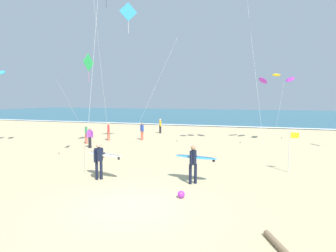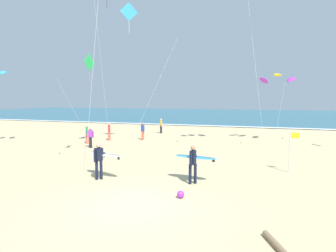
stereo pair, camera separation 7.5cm
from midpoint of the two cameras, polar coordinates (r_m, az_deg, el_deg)
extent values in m
plane|color=tan|center=(9.89, -7.69, -16.36)|extent=(160.00, 160.00, 0.00)
cube|color=#2D6075|center=(66.51, 14.60, 2.38)|extent=(160.00, 60.00, 0.08)
cube|color=white|center=(36.98, 11.75, -0.02)|extent=(160.00, 1.10, 0.01)
cylinder|color=black|center=(11.97, 4.90, -10.14)|extent=(0.13, 0.13, 0.88)
cylinder|color=black|center=(12.06, 5.98, -10.03)|extent=(0.13, 0.13, 0.88)
cube|color=black|center=(11.84, 5.48, -6.64)|extent=(0.24, 0.36, 0.60)
cube|color=yellow|center=(11.86, 5.00, -6.41)|extent=(0.03, 0.20, 0.32)
sphere|color=#A87A59|center=(11.76, 5.50, -4.64)|extent=(0.21, 0.21, 0.21)
cylinder|color=black|center=(11.63, 5.10, -7.05)|extent=(0.09, 0.09, 0.56)
cylinder|color=black|center=(12.03, 5.84, -5.91)|extent=(0.09, 0.09, 0.26)
cylinder|color=black|center=(12.16, 5.70, -6.41)|extent=(0.26, 0.11, 0.14)
ellipsoid|color=#3399D8|center=(12.18, 6.03, -6.58)|extent=(2.01, 0.77, 0.08)
cube|color=#333333|center=(12.18, 6.03, -6.41)|extent=(1.72, 0.22, 0.02)
cube|color=#262628|center=(11.97, 9.80, -7.19)|extent=(0.12, 0.03, 0.14)
cylinder|color=black|center=(12.97, -14.73, -9.06)|extent=(0.13, 0.13, 0.88)
cylinder|color=black|center=(12.98, -13.83, -9.03)|extent=(0.13, 0.13, 0.88)
cube|color=black|center=(12.81, -14.36, -5.84)|extent=(0.29, 0.38, 0.60)
cube|color=blue|center=(12.88, -14.67, -5.60)|extent=(0.07, 0.20, 0.32)
sphere|color=tan|center=(12.74, -14.41, -3.99)|extent=(0.21, 0.21, 0.21)
cylinder|color=black|center=(12.67, -15.14, -6.17)|extent=(0.09, 0.09, 0.56)
cylinder|color=black|center=(12.94, -13.60, -5.21)|extent=(0.09, 0.09, 0.26)
cylinder|color=black|center=(13.07, -13.47, -5.68)|extent=(0.26, 0.15, 0.14)
ellipsoid|color=white|center=(13.06, -13.16, -5.86)|extent=(2.23, 1.08, 0.11)
cube|color=#333333|center=(13.05, -13.16, -5.70)|extent=(1.85, 0.56, 0.04)
cube|color=#262628|center=(12.42, -10.28, -6.73)|extent=(0.12, 0.05, 0.14)
cube|color=green|center=(22.44, -16.27, 12.80)|extent=(0.04, 1.40, 1.40)
cylinder|color=pink|center=(22.33, -16.18, 9.98)|extent=(0.02, 0.02, 0.82)
cylinder|color=silver|center=(20.80, -18.86, 2.28)|extent=(0.05, 3.69, 4.95)
cylinder|color=brown|center=(19.68, -21.89, -5.40)|extent=(0.06, 0.06, 0.10)
ellipsoid|color=#2D99DB|center=(25.62, -31.53, 9.64)|extent=(1.03, 1.14, 0.52)
cube|color=#2D99DB|center=(23.05, -8.20, 22.85)|extent=(1.13, 0.92, 1.43)
cylinder|color=white|center=(22.73, -8.16, 20.02)|extent=(0.02, 0.02, 0.92)
cylinder|color=silver|center=(22.58, -2.75, 7.70)|extent=(3.28, 2.62, 8.78)
cylinder|color=brown|center=(23.58, 2.15, -3.20)|extent=(0.06, 0.06, 0.10)
cylinder|color=black|center=(22.13, -12.76, 24.28)|extent=(0.02, 0.02, 0.80)
cylinder|color=silver|center=(20.30, -13.59, 9.92)|extent=(0.03, 1.67, 10.30)
cylinder|color=brown|center=(19.87, -14.47, -5.07)|extent=(0.06, 0.06, 0.10)
cylinder|color=silver|center=(21.64, 17.97, 13.43)|extent=(1.81, 3.66, 13.23)
cylinder|color=brown|center=(23.56, 15.30, -3.41)|extent=(0.06, 0.06, 0.10)
ellipsoid|color=purple|center=(25.57, 19.76, 9.06)|extent=(1.06, 1.53, 0.63)
ellipsoid|color=yellow|center=(25.23, 22.27, 9.99)|extent=(1.06, 1.54, 0.20)
ellipsoid|color=purple|center=(24.88, 24.76, 8.97)|extent=(1.06, 1.53, 0.63)
cylinder|color=silver|center=(26.26, 22.75, 3.02)|extent=(0.85, 2.14, 5.15)
cylinder|color=brown|center=(27.58, 23.23, -2.36)|extent=(0.06, 0.06, 0.10)
cylinder|color=silver|center=(15.48, -15.50, 11.74)|extent=(1.08, 3.54, 10.58)
cylinder|color=brown|center=(17.56, -13.29, -6.46)|extent=(0.06, 0.06, 0.10)
cylinder|color=black|center=(29.25, -1.40, -0.73)|extent=(0.22, 0.22, 0.84)
cube|color=gold|center=(29.18, -1.41, 0.62)|extent=(0.31, 0.37, 0.54)
sphere|color=beige|center=(29.15, -1.41, 1.36)|extent=(0.20, 0.20, 0.20)
cylinder|color=gold|center=(28.98, -1.35, 0.38)|extent=(0.08, 0.08, 0.50)
cylinder|color=gold|center=(29.40, -1.46, 0.46)|extent=(0.08, 0.08, 0.50)
cylinder|color=black|center=(21.37, -16.01, -3.35)|extent=(0.22, 0.22, 0.84)
cube|color=purple|center=(21.28, -16.06, -1.51)|extent=(0.37, 0.30, 0.54)
sphere|color=tan|center=(21.23, -16.09, -0.50)|extent=(0.20, 0.20, 0.20)
cylinder|color=purple|center=(21.26, -15.49, -1.78)|extent=(0.08, 0.08, 0.50)
cylinder|color=purple|center=(21.32, -16.61, -1.78)|extent=(0.08, 0.08, 0.50)
cylinder|color=#D8593F|center=(24.71, -12.27, -2.05)|extent=(0.22, 0.22, 0.84)
cube|color=red|center=(24.63, -12.30, -0.46)|extent=(0.30, 0.37, 0.54)
sphere|color=tan|center=(24.60, -12.32, 0.42)|extent=(0.20, 0.20, 0.20)
cylinder|color=red|center=(24.43, -12.33, -0.75)|extent=(0.08, 0.08, 0.50)
cylinder|color=red|center=(24.85, -12.26, -0.64)|extent=(0.08, 0.08, 0.50)
cylinder|color=#D8593F|center=(24.54, -5.28, -2.00)|extent=(0.22, 0.22, 0.84)
cube|color=#3351B7|center=(24.46, -5.30, -0.40)|extent=(0.37, 0.33, 0.54)
sphere|color=#A87A59|center=(24.42, -5.31, 0.49)|extent=(0.20, 0.20, 0.20)
cylinder|color=#3351B7|center=(24.65, -5.56, -0.59)|extent=(0.08, 0.08, 0.50)
cylinder|color=#3351B7|center=(24.30, -5.03, -0.67)|extent=(0.08, 0.08, 0.50)
cylinder|color=#D8593F|center=(23.43, -16.68, -2.59)|extent=(0.22, 0.22, 0.84)
cube|color=#339351|center=(23.34, -16.73, -0.91)|extent=(0.34, 0.36, 0.54)
sphere|color=beige|center=(23.30, -16.76, 0.02)|extent=(0.20, 0.20, 0.20)
cylinder|color=#339351|center=(23.14, -16.68, -1.21)|extent=(0.08, 0.08, 0.50)
cylinder|color=#339351|center=(23.56, -16.76, -1.09)|extent=(0.08, 0.08, 0.50)
cylinder|color=silver|center=(14.97, 24.51, -5.03)|extent=(0.05, 0.05, 2.10)
cube|color=yellow|center=(14.87, 25.49, -1.82)|extent=(0.40, 0.02, 0.28)
sphere|color=purple|center=(10.43, 2.91, -14.29)|extent=(0.28, 0.28, 0.28)
cylinder|color=#846B4C|center=(7.82, 22.32, -22.35)|extent=(0.65, 1.21, 0.16)
camera|label=1|loc=(0.04, -89.84, 0.02)|focal=28.73mm
camera|label=2|loc=(0.04, 90.16, -0.02)|focal=28.73mm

